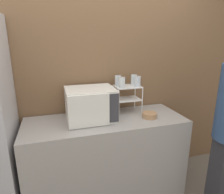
% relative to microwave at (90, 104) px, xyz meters
% --- Properties ---
extents(wall_back, '(8.00, 0.06, 2.60)m').
position_rel_microwave_xyz_m(wall_back, '(0.14, 0.29, 0.25)').
color(wall_back, brown).
rests_on(wall_back, ground_plane).
extents(counter, '(1.64, 0.61, 0.89)m').
position_rel_microwave_xyz_m(counter, '(0.14, -0.06, -0.61)').
color(counter, '#9E9993').
rests_on(counter, ground_plane).
extents(microwave, '(0.49, 0.43, 0.32)m').
position_rel_microwave_xyz_m(microwave, '(0.00, 0.00, 0.00)').
color(microwave, silver).
rests_on(microwave, counter).
extents(dish_rack, '(0.28, 0.21, 0.30)m').
position_rel_microwave_xyz_m(dish_rack, '(0.44, 0.10, 0.05)').
color(dish_rack, white).
rests_on(dish_rack, counter).
extents(glass_front_left, '(0.07, 0.07, 0.11)m').
position_rel_microwave_xyz_m(glass_front_left, '(0.35, 0.04, 0.19)').
color(glass_front_left, silver).
rests_on(glass_front_left, dish_rack).
extents(glass_back_right, '(0.07, 0.07, 0.11)m').
position_rel_microwave_xyz_m(glass_back_right, '(0.54, 0.16, 0.19)').
color(glass_back_right, silver).
rests_on(glass_back_right, dish_rack).
extents(glass_front_right, '(0.07, 0.07, 0.11)m').
position_rel_microwave_xyz_m(glass_front_right, '(0.53, 0.05, 0.19)').
color(glass_front_right, silver).
rests_on(glass_front_right, dish_rack).
extents(glass_back_left, '(0.07, 0.07, 0.11)m').
position_rel_microwave_xyz_m(glass_back_left, '(0.34, 0.16, 0.19)').
color(glass_back_left, silver).
rests_on(glass_back_left, dish_rack).
extents(bowl, '(0.15, 0.15, 0.05)m').
position_rel_microwave_xyz_m(bowl, '(0.60, -0.14, -0.14)').
color(bowl, '#AD7F56').
rests_on(bowl, counter).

